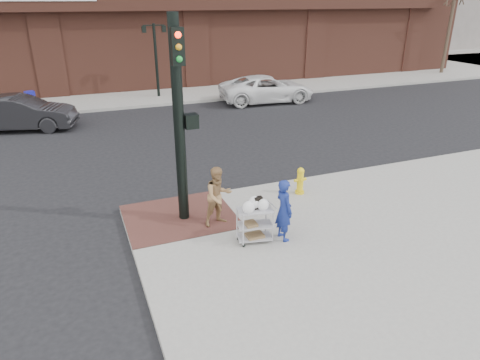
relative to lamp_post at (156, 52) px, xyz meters
name	(u,v)px	position (x,y,z in m)	size (l,w,h in m)	color
ground	(212,233)	(-2.00, -16.00, -2.62)	(220.00, 220.00, 0.00)	black
sidewalk_far	(231,57)	(10.50, 16.00, -2.54)	(65.00, 36.00, 0.15)	gray
brick_curb_ramp	(180,216)	(-2.60, -15.10, -2.46)	(2.80, 2.40, 0.01)	#4B2823
lamp_post	(156,52)	(0.00, 0.00, 0.00)	(1.32, 0.22, 4.00)	black
traffic_signal_pole	(180,117)	(-2.48, -15.23, 0.21)	(0.61, 0.51, 5.00)	black
woman_blue	(284,210)	(-0.60, -17.08, -1.71)	(0.55, 0.36, 1.51)	navy
pedestrian_tan	(218,196)	(-1.77, -15.84, -1.71)	(0.74, 0.58, 1.52)	#9A7348
sedan_dark	(20,113)	(-6.97, -4.20, -1.86)	(1.61, 4.62, 1.52)	black
minivan_white	(267,89)	(5.49, -3.13, -1.88)	(2.44, 5.30, 1.47)	white
utility_cart	(255,222)	(-1.26, -16.93, -1.97)	(0.87, 0.61, 1.10)	#9F9FA4
fire_hydrant	(300,180)	(1.03, -14.98, -2.06)	(0.38, 0.26, 0.80)	yellow
newsbox_blue	(31,101)	(-6.69, -1.21, -1.97)	(0.42, 0.38, 1.00)	#171896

